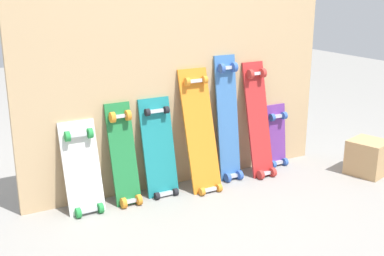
% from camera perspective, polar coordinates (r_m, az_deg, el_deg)
% --- Properties ---
extents(ground_plane, '(12.00, 12.00, 0.00)m').
position_cam_1_polar(ground_plane, '(3.61, -0.54, -6.44)').
color(ground_plane, gray).
extents(plywood_wall_panel, '(2.33, 0.04, 1.44)m').
position_cam_1_polar(plywood_wall_panel, '(3.46, -1.13, 5.00)').
color(plywood_wall_panel, tan).
rests_on(plywood_wall_panel, ground).
extents(skateboard_white, '(0.23, 0.23, 0.64)m').
position_cam_1_polar(skateboard_white, '(3.20, -12.54, -5.04)').
color(skateboard_white, silver).
rests_on(skateboard_white, ground).
extents(skateboard_green, '(0.17, 0.24, 0.72)m').
position_cam_1_polar(skateboard_green, '(3.26, -7.88, -3.56)').
color(skateboard_green, '#1E7238').
rests_on(skateboard_green, ground).
extents(skateboard_teal, '(0.23, 0.22, 0.73)m').
position_cam_1_polar(skateboard_teal, '(3.37, -3.80, -2.84)').
color(skateboard_teal, '#197A7F').
rests_on(skateboard_teal, ground).
extents(skateboard_orange, '(0.22, 0.31, 0.91)m').
position_cam_1_polar(skateboard_orange, '(3.43, 1.02, -0.88)').
color(skateboard_orange, orange).
rests_on(skateboard_orange, ground).
extents(skateboard_blue, '(0.17, 0.20, 0.97)m').
position_cam_1_polar(skateboard_blue, '(3.60, 4.22, 0.63)').
color(skateboard_blue, '#386BAD').
rests_on(skateboard_blue, ground).
extents(skateboard_red, '(0.18, 0.28, 0.91)m').
position_cam_1_polar(skateboard_red, '(3.72, 7.76, 0.47)').
color(skateboard_red, '#B22626').
rests_on(skateboard_red, ground).
extents(skateboard_purple, '(0.19, 0.13, 0.55)m').
position_cam_1_polar(skateboard_purple, '(3.96, 9.70, -1.30)').
color(skateboard_purple, '#6B338C').
rests_on(skateboard_purple, ground).
extents(wooden_crate, '(0.33, 0.33, 0.26)m').
position_cam_1_polar(wooden_crate, '(3.98, 19.72, -3.19)').
color(wooden_crate, tan).
rests_on(wooden_crate, ground).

